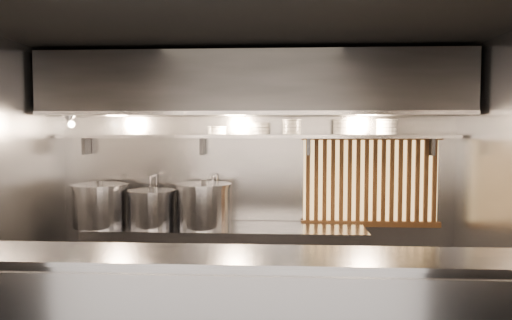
# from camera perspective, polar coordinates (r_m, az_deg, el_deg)

# --- Properties ---
(ceiling) EXTENTS (4.50, 4.50, 0.00)m
(ceiling) POSITION_cam_1_polar(r_m,az_deg,el_deg) (4.31, -1.28, 14.80)
(ceiling) COLOR black
(ceiling) RESTS_ON wall_back
(wall_back) EXTENTS (4.50, 0.00, 4.50)m
(wall_back) POSITION_cam_1_polar(r_m,az_deg,el_deg) (5.75, -0.04, -2.04)
(wall_back) COLOR gray
(wall_back) RESTS_ON floor
(cooking_bench) EXTENTS (3.00, 0.70, 0.90)m
(cooking_bench) POSITION_cam_1_polar(r_m,az_deg,el_deg) (5.59, -3.41, -12.14)
(cooking_bench) COLOR #97979C
(cooking_bench) RESTS_ON floor
(bowl_shelf) EXTENTS (4.40, 0.34, 0.04)m
(bowl_shelf) POSITION_cam_1_polar(r_m,az_deg,el_deg) (5.54, -0.15, 2.72)
(bowl_shelf) COLOR #97979C
(bowl_shelf) RESTS_ON wall_back
(exhaust_hood) EXTENTS (4.40, 0.81, 0.65)m
(exhaust_hood) POSITION_cam_1_polar(r_m,az_deg,el_deg) (5.34, -0.30, 8.54)
(exhaust_hood) COLOR #2D2D30
(exhaust_hood) RESTS_ON ceiling
(wood_screen) EXTENTS (1.56, 0.09, 1.04)m
(wood_screen) POSITION_cam_1_polar(r_m,az_deg,el_deg) (5.77, 12.94, -2.31)
(wood_screen) COLOR #FFC972
(wood_screen) RESTS_ON wall_back
(faucet_left) EXTENTS (0.04, 0.30, 0.50)m
(faucet_left) POSITION_cam_1_polar(r_m,az_deg,el_deg) (5.81, -11.53, -2.98)
(faucet_left) COLOR silver
(faucet_left) RESTS_ON wall_back
(faucet_right) EXTENTS (0.04, 0.30, 0.50)m
(faucet_right) POSITION_cam_1_polar(r_m,az_deg,el_deg) (5.67, -4.67, -3.08)
(faucet_right) COLOR silver
(faucet_right) RESTS_ON wall_back
(heat_lamp) EXTENTS (0.25, 0.35, 0.20)m
(heat_lamp) POSITION_cam_1_polar(r_m,az_deg,el_deg) (5.54, -20.54, 4.44)
(heat_lamp) COLOR #97979C
(heat_lamp) RESTS_ON exhaust_hood
(pendant_bulb) EXTENTS (0.09, 0.09, 0.19)m
(pendant_bulb) POSITION_cam_1_polar(r_m,az_deg,el_deg) (5.43, -1.28, 3.57)
(pendant_bulb) COLOR #2D2D30
(pendant_bulb) RESTS_ON exhaust_hood
(stock_pot_left) EXTENTS (0.74, 0.74, 0.50)m
(stock_pot_left) POSITION_cam_1_polar(r_m,az_deg,el_deg) (5.73, -17.40, -4.92)
(stock_pot_left) COLOR #97979C
(stock_pot_left) RESTS_ON cooking_bench
(stock_pot_mid) EXTENTS (0.55, 0.55, 0.44)m
(stock_pot_mid) POSITION_cam_1_polar(r_m,az_deg,el_deg) (5.56, -11.84, -5.40)
(stock_pot_mid) COLOR #97979C
(stock_pot_mid) RESTS_ON cooking_bench
(stock_pot_right) EXTENTS (0.74, 0.74, 0.51)m
(stock_pot_right) POSITION_cam_1_polar(r_m,az_deg,el_deg) (5.46, -5.99, -5.14)
(stock_pot_right) COLOR #97979C
(stock_pot_right) RESTS_ON cooking_bench
(bowl_stack_0) EXTENTS (0.22, 0.22, 0.09)m
(bowl_stack_0) POSITION_cam_1_polar(r_m,az_deg,el_deg) (5.58, -4.48, 3.41)
(bowl_stack_0) COLOR white
(bowl_stack_0) RESTS_ON bowl_shelf
(bowl_stack_1) EXTENTS (0.24, 0.24, 0.13)m
(bowl_stack_1) POSITION_cam_1_polar(r_m,az_deg,el_deg) (5.54, 0.39, 3.61)
(bowl_stack_1) COLOR white
(bowl_stack_1) RESTS_ON bowl_shelf
(bowl_stack_2) EXTENTS (0.22, 0.22, 0.17)m
(bowl_stack_2) POSITION_cam_1_polar(r_m,az_deg,el_deg) (5.53, 4.12, 3.80)
(bowl_stack_2) COLOR white
(bowl_stack_2) RESTS_ON bowl_shelf
(bowl_stack_3) EXTENTS (0.22, 0.22, 0.17)m
(bowl_stack_3) POSITION_cam_1_polar(r_m,az_deg,el_deg) (5.56, 9.87, 3.75)
(bowl_stack_3) COLOR white
(bowl_stack_3) RESTS_ON bowl_shelf
(bowl_stack_4) EXTENTS (0.24, 0.24, 0.17)m
(bowl_stack_4) POSITION_cam_1_polar(r_m,az_deg,el_deg) (5.64, 14.69, 3.69)
(bowl_stack_4) COLOR white
(bowl_stack_4) RESTS_ON bowl_shelf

